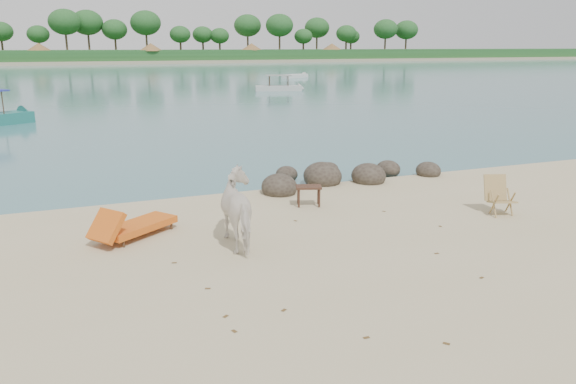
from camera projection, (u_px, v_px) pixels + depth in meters
name	position (u px, v px, depth m)	size (l,w,h in m)	color
water	(92.00, 72.00, 91.97)	(400.00, 400.00, 0.00)	#3C7078
far_shore	(77.00, 60.00, 163.93)	(420.00, 90.00, 1.40)	tan
far_scenery	(80.00, 50.00, 133.19)	(420.00, 18.00, 9.50)	#1E4C1E
boulders	(339.00, 177.00, 17.50)	(6.31, 2.82, 0.88)	#2F271F
cow	(243.00, 210.00, 11.83)	(0.85, 1.88, 1.58)	white
side_table	(309.00, 197.00, 14.86)	(0.67, 0.43, 0.54)	black
lounge_chair	(138.00, 223.00, 12.53)	(2.20, 0.77, 0.66)	orange
deck_chair	(503.00, 197.00, 14.03)	(0.62, 0.68, 0.97)	#9D884E
boat_mid	(279.00, 77.00, 53.41)	(4.91, 1.11, 2.41)	#B4B4B0
boat_far	(295.00, 75.00, 75.00)	(4.78, 1.08, 0.55)	silver
dead_leaves	(336.00, 274.00, 10.53)	(6.38, 6.30, 0.00)	brown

